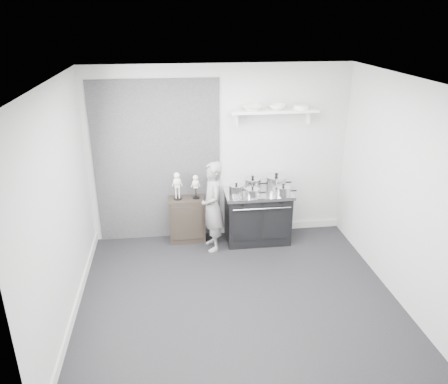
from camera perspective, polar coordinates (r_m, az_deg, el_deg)
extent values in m
plane|color=black|center=(5.73, 1.69, -13.53)|extent=(4.00, 4.00, 0.00)
cube|color=beige|center=(6.73, -0.59, 5.00)|extent=(4.00, 0.02, 2.70)
cube|color=beige|center=(3.51, 6.66, -12.64)|extent=(4.00, 0.02, 2.70)
cube|color=beige|center=(5.15, -20.70, -2.11)|extent=(0.02, 3.60, 2.70)
cube|color=beige|center=(5.71, 22.08, 0.07)|extent=(0.02, 3.60, 2.70)
cube|color=silver|center=(4.69, 2.07, 14.30)|extent=(4.00, 3.60, 0.02)
cube|color=black|center=(6.71, -8.67, 3.78)|extent=(1.90, 0.02, 2.50)
cube|color=silver|center=(7.38, 7.22, -4.40)|extent=(2.00, 0.03, 0.12)
cube|color=silver|center=(5.77, -18.73, -13.85)|extent=(0.03, 3.60, 0.12)
cube|color=white|center=(6.58, 6.57, 10.48)|extent=(1.30, 0.26, 0.04)
cube|color=white|center=(6.56, 1.65, 9.51)|extent=(0.03, 0.12, 0.20)
cube|color=white|center=(6.82, 10.95, 9.61)|extent=(0.03, 0.12, 0.20)
cube|color=black|center=(6.88, 4.37, -3.31)|extent=(0.97, 0.58, 0.78)
cube|color=silver|center=(6.71, 4.47, -0.14)|extent=(1.03, 0.62, 0.05)
cube|color=black|center=(6.57, 2.89, -4.37)|extent=(0.41, 0.02, 0.50)
cube|color=black|center=(6.66, 6.84, -4.11)|extent=(0.41, 0.02, 0.50)
cylinder|color=silver|center=(6.47, 5.01, -2.20)|extent=(0.87, 0.02, 0.02)
cylinder|color=black|center=(6.40, 2.46, -1.66)|extent=(0.04, 0.03, 0.04)
cylinder|color=black|center=(6.45, 5.00, -1.52)|extent=(0.04, 0.03, 0.04)
cylinder|color=black|center=(6.52, 7.50, -1.38)|extent=(0.04, 0.03, 0.04)
cube|color=black|center=(6.88, -4.85, -3.59)|extent=(0.55, 0.32, 0.71)
imported|color=gray|center=(6.48, -1.51, -1.93)|extent=(0.39, 0.54, 1.39)
cylinder|color=silver|center=(6.53, 1.62, 0.20)|extent=(0.22, 0.22, 0.15)
cylinder|color=silver|center=(6.50, 1.62, 0.85)|extent=(0.22, 0.22, 0.01)
sphere|color=black|center=(6.49, 1.63, 1.07)|extent=(0.04, 0.04, 0.04)
cylinder|color=black|center=(6.55, 2.90, 0.26)|extent=(0.10, 0.02, 0.02)
cylinder|color=silver|center=(6.78, 3.75, 1.06)|extent=(0.26, 0.26, 0.16)
cylinder|color=silver|center=(6.75, 3.77, 1.74)|extent=(0.27, 0.27, 0.01)
sphere|color=black|center=(6.74, 3.78, 1.98)|extent=(0.05, 0.05, 0.05)
cylinder|color=black|center=(6.81, 5.15, 1.13)|extent=(0.10, 0.02, 0.02)
cylinder|color=silver|center=(6.81, 6.82, 1.20)|extent=(0.31, 0.31, 0.19)
cylinder|color=silver|center=(6.78, 6.86, 2.01)|extent=(0.32, 0.32, 0.02)
sphere|color=black|center=(6.76, 6.87, 2.29)|extent=(0.06, 0.06, 0.06)
cylinder|color=black|center=(6.86, 8.39, 1.27)|extent=(0.10, 0.02, 0.02)
cylinder|color=silver|center=(6.57, 7.72, 0.09)|extent=(0.23, 0.23, 0.14)
cylinder|color=silver|center=(6.54, 7.76, 0.70)|extent=(0.24, 0.24, 0.01)
sphere|color=black|center=(6.53, 7.77, 0.94)|extent=(0.04, 0.04, 0.04)
cylinder|color=black|center=(6.61, 9.04, 0.16)|extent=(0.10, 0.02, 0.02)
cylinder|color=silver|center=(6.49, 3.73, -0.15)|extent=(0.20, 0.20, 0.11)
cylinder|color=silver|center=(6.47, 3.75, 0.37)|extent=(0.21, 0.21, 0.01)
sphere|color=black|center=(6.46, 3.75, 0.58)|extent=(0.04, 0.04, 0.04)
cylinder|color=black|center=(6.52, 4.95, -0.09)|extent=(0.10, 0.02, 0.02)
imported|color=white|center=(6.50, 3.66, 10.94)|extent=(0.30, 0.30, 0.07)
imported|color=white|center=(6.58, 6.99, 10.98)|extent=(0.25, 0.25, 0.08)
cylinder|color=white|center=(6.68, 10.05, 10.90)|extent=(0.24, 0.24, 0.06)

